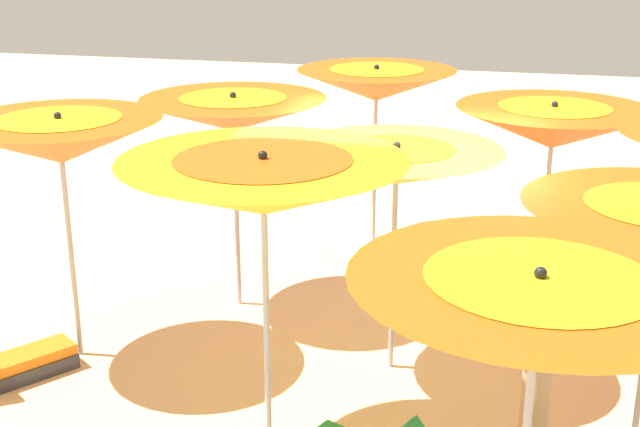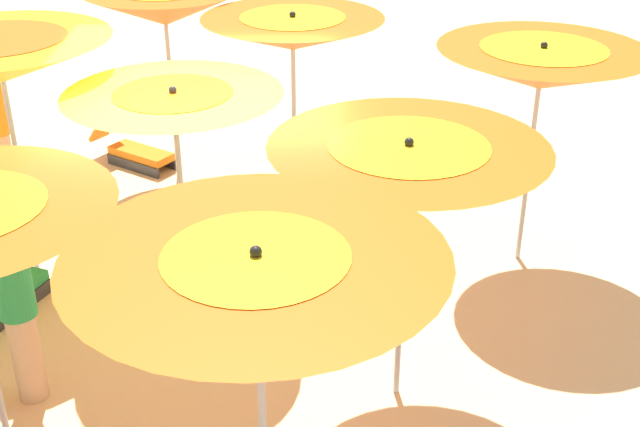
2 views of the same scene
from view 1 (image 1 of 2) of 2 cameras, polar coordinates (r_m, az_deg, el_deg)
The scene contains 10 objects.
ground at distance 8.70m, azimuth 5.20°, elevation -9.58°, with size 35.52×35.52×0.04m, color beige.
beach_umbrella_0 at distance 8.29m, azimuth -16.85°, elevation 4.69°, with size 1.91×1.91×2.46m.
beach_umbrella_1 at distance 6.25m, azimuth -3.77°, elevation 1.86°, with size 2.12×2.12×2.54m.
beach_umbrella_2 at distance 4.82m, azimuth 14.18°, elevation -6.46°, with size 2.08×2.08×2.36m.
beach_umbrella_3 at distance 9.16m, azimuth -5.75°, elevation 6.60°, with size 1.97×1.97×2.42m.
beach_umbrella_4 at distance 7.76m, azimuth 5.07°, elevation 3.18°, with size 1.93×1.93×2.25m.
beach_umbrella_6 at distance 11.18m, azimuth 3.75°, elevation 8.54°, with size 2.04×2.04×2.38m.
beach_umbrella_7 at distance 9.50m, azimuth 15.16°, elevation 5.57°, with size 2.07×2.07×2.31m.
lounger_3 at distance 8.66m, azimuth -19.66°, elevation -9.06°, with size 1.02×1.23×0.68m.
beachgoer_0 at distance 6.99m, azimuth 14.37°, elevation -8.84°, with size 0.30×0.30×1.76m.
Camera 1 is at (-1.05, 7.59, 4.09)m, focal length 48.32 mm.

